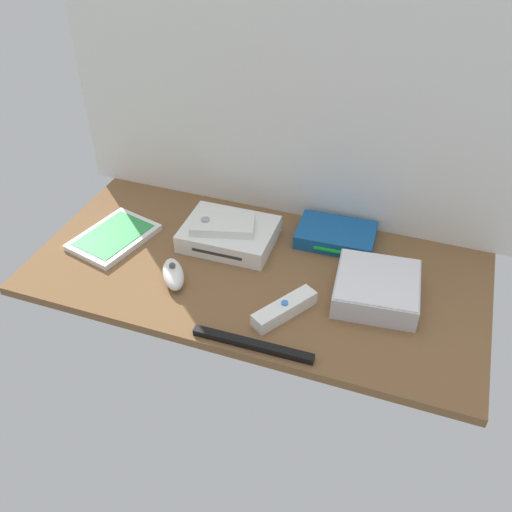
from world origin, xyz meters
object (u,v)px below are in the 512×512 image
at_px(game_console, 229,234).
at_px(mini_computer, 377,288).
at_px(sensor_bar, 253,344).
at_px(network_router, 336,235).
at_px(game_case, 114,237).
at_px(remote_classic_pad, 223,225).
at_px(remote_wand, 284,309).
at_px(remote_nunchuk, 173,274).

height_order(game_console, mini_computer, mini_computer).
bearing_deg(sensor_bar, network_router, 78.49).
distance_m(game_case, remote_classic_pad, 0.26).
relative_size(mini_computer, sensor_bar, 0.78).
bearing_deg(network_router, game_console, -162.24).
distance_m(remote_wand, sensor_bar, 0.11).
bearing_deg(remote_wand, network_router, 113.46).
distance_m(game_console, sensor_bar, 0.34).
bearing_deg(game_case, game_console, 32.13).
relative_size(game_console, remote_nunchuk, 1.98).
distance_m(game_console, mini_computer, 0.37).
height_order(mini_computer, sensor_bar, mini_computer).
distance_m(game_console, remote_wand, 0.27).
bearing_deg(network_router, remote_nunchuk, -141.33).
distance_m(network_router, sensor_bar, 0.39).
bearing_deg(remote_wand, remote_nunchuk, -152.13).
distance_m(remote_wand, remote_nunchuk, 0.26).
relative_size(remote_wand, remote_classic_pad, 0.90).
height_order(game_case, remote_nunchuk, remote_nunchuk).
bearing_deg(mini_computer, remote_classic_pad, 169.63).
xyz_separation_m(game_case, remote_nunchuk, (0.20, -0.09, 0.01)).
height_order(network_router, remote_nunchuk, remote_nunchuk).
height_order(game_console, remote_wand, game_console).
xyz_separation_m(mini_computer, network_router, (-0.12, 0.17, -0.01)).
relative_size(game_case, remote_nunchuk, 2.02).
distance_m(mini_computer, remote_nunchuk, 0.43).
distance_m(game_console, game_case, 0.27).
bearing_deg(remote_classic_pad, mini_computer, -25.75).
xyz_separation_m(game_case, remote_classic_pad, (0.25, 0.07, 0.05)).
bearing_deg(game_case, remote_nunchuk, -9.60).
relative_size(remote_classic_pad, sensor_bar, 0.67).
bearing_deg(remote_classic_pad, remote_wand, -56.43).
distance_m(game_console, remote_classic_pad, 0.04).
relative_size(remote_nunchuk, remote_classic_pad, 0.67).
xyz_separation_m(game_console, network_router, (0.24, 0.09, -0.00)).
bearing_deg(remote_nunchuk, remote_classic_pad, 38.71).
xyz_separation_m(game_console, remote_classic_pad, (-0.01, -0.01, 0.03)).
relative_size(game_console, sensor_bar, 0.89).
relative_size(remote_wand, remote_nunchuk, 1.35).
bearing_deg(remote_classic_pad, network_router, 6.27).
height_order(game_console, game_case, game_console).
bearing_deg(game_case, network_router, 33.22).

